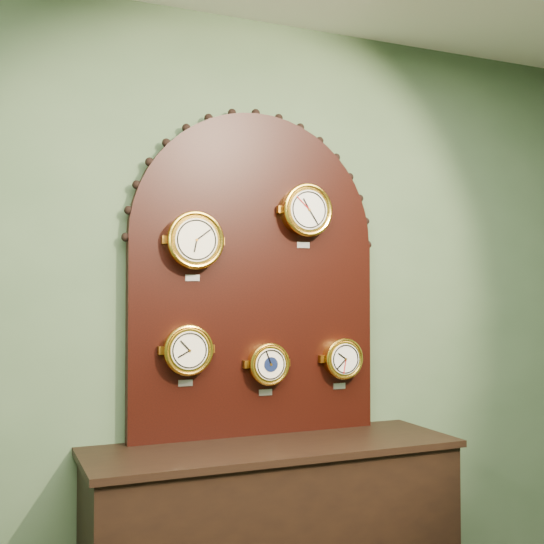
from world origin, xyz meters
name	(u,v)px	position (x,y,z in m)	size (l,w,h in m)	color
wall_back	(252,311)	(0.00, 2.50, 1.40)	(4.00, 4.00, 0.00)	#496243
shop_counter	(274,544)	(0.00, 2.23, 0.40)	(1.60, 0.50, 0.80)	black
display_board	(256,263)	(0.00, 2.45, 1.63)	(1.26, 0.06, 1.53)	black
roman_clock	(195,240)	(-0.32, 2.38, 1.72)	(0.26, 0.08, 0.31)	gold
arabic_clock	(306,211)	(0.23, 2.38, 1.88)	(0.25, 0.08, 0.30)	gold
hygrometer	(188,350)	(-0.35, 2.38, 1.24)	(0.22, 0.08, 0.27)	gold
barometer	(268,364)	(0.04, 2.38, 1.16)	(0.20, 0.08, 0.25)	gold
tide_clock	(342,359)	(0.42, 2.38, 1.17)	(0.20, 0.08, 0.25)	gold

